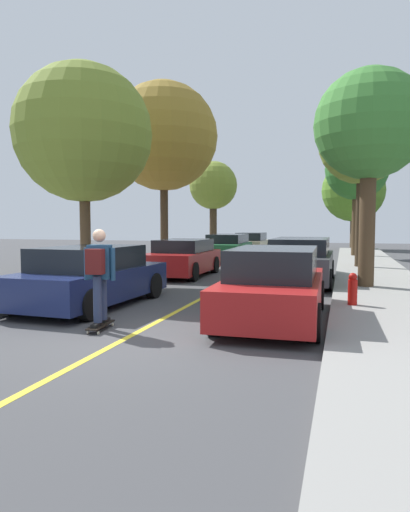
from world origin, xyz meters
TOP-DOWN VIEW (x-y plane):
  - ground at (0.00, 0.00)m, footprint 80.00×80.00m
  - center_line at (0.00, 4.00)m, footprint 0.12×39.20m
  - parked_car_left_nearest at (-2.15, 2.54)m, footprint 2.11×4.42m
  - parked_car_left_near at (-2.15, 8.88)m, footprint 1.96×4.10m
  - parked_car_left_far at (-2.15, 15.58)m, footprint 2.02×4.41m
  - parked_car_left_farthest at (-2.15, 21.73)m, footprint 1.95×4.19m
  - parked_car_right_nearest at (2.15, 2.15)m, footprint 1.95×4.43m
  - parked_car_right_near at (2.15, 8.06)m, footprint 2.00×4.61m
  - street_tree_left_nearest at (-4.06, 5.48)m, footprint 4.10×4.10m
  - street_tree_left_near at (-4.06, 11.87)m, footprint 4.64×4.64m
  - street_tree_left_far at (-4.06, 19.73)m, footprint 2.85×2.85m
  - street_tree_right_nearest at (4.06, 6.86)m, footprint 3.04×3.04m
  - street_tree_right_near at (4.06, 13.11)m, footprint 3.46×3.46m
  - street_tree_right_far at (4.06, 20.01)m, footprint 3.42×3.42m
  - street_tree_right_farthest at (4.06, 28.62)m, footprint 4.52×4.52m
  - fire_hydrant at (3.65, 3.61)m, footprint 0.20×0.20m
  - skateboard at (-0.71, 0.45)m, footprint 0.32×0.86m
  - skateboarder at (-0.71, 0.41)m, footprint 0.59×0.71m

SIDE VIEW (x-z plane):
  - ground at x=0.00m, z-range 0.00..0.00m
  - center_line at x=0.00m, z-range 0.00..0.01m
  - skateboard at x=-0.71m, z-range 0.04..0.14m
  - fire_hydrant at x=3.65m, z-range 0.14..0.84m
  - parked_car_left_near at x=-2.15m, z-range -0.01..1.32m
  - parked_car_left_farthest at x=-2.15m, z-range 0.00..1.32m
  - parked_car_left_nearest at x=-2.15m, z-range -0.02..1.36m
  - parked_car_right_nearest at x=2.15m, z-range -0.03..1.40m
  - parked_car_left_far at x=-2.15m, z-range 0.01..1.37m
  - parked_car_right_near at x=2.15m, z-range 0.00..1.44m
  - skateboarder at x=-0.71m, z-range 0.22..1.92m
  - street_tree_left_far at x=-4.06m, z-range 1.39..6.85m
  - street_tree_right_farthest at x=4.06m, z-range 1.09..7.52m
  - street_tree_right_nearest at x=4.06m, z-range 1.57..7.60m
  - street_tree_left_nearest at x=-4.06m, z-range 1.33..7.84m
  - street_tree_right_far at x=4.06m, z-range 1.63..8.11m
  - street_tree_right_near at x=4.06m, z-range 1.79..8.62m
  - street_tree_left_near at x=-4.06m, z-range 1.72..9.54m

